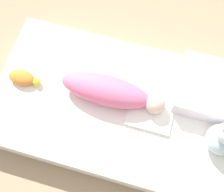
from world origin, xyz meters
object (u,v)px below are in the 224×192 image
(swaddled_baby, at_px, (111,92))
(pillow, at_px, (206,88))
(bunny_plush, at_px, (224,138))
(turtle_plush, at_px, (23,78))

(swaddled_baby, bearing_deg, pillow, 18.55)
(pillow, bearing_deg, bunny_plush, -67.34)
(bunny_plush, relative_size, turtle_plush, 1.67)
(pillow, distance_m, turtle_plush, 1.02)
(bunny_plush, xyz_separation_m, turtle_plush, (-1.11, 0.07, -0.09))
(pillow, xyz_separation_m, bunny_plush, (0.11, -0.27, 0.06))
(swaddled_baby, distance_m, turtle_plush, 0.51)
(pillow, xyz_separation_m, turtle_plush, (-1.00, -0.21, -0.03))
(turtle_plush, bearing_deg, pillow, 11.67)
(swaddled_baby, xyz_separation_m, pillow, (0.50, 0.17, -0.01))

